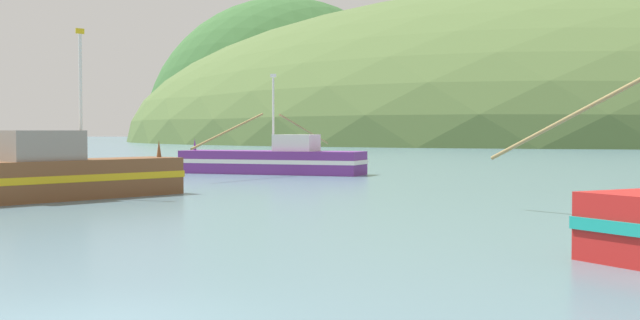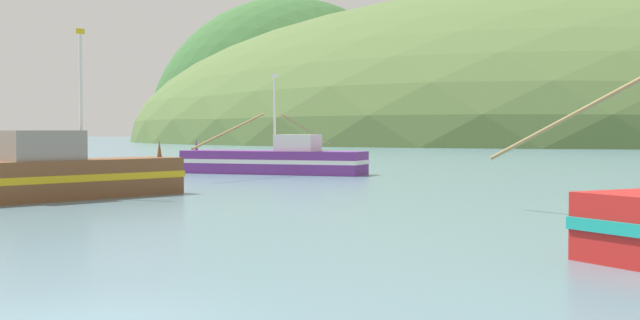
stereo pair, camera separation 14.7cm
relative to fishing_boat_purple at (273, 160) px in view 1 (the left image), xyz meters
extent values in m
ellipsoid|color=#516B38|center=(33.71, 153.58, -0.78)|extent=(209.94, 167.95, 66.51)
ellipsoid|color=#386633|center=(-50.58, 204.65, -0.78)|extent=(84.14, 67.31, 83.40)
cube|color=#6B2D84|center=(-0.13, 0.02, -0.12)|extent=(11.03, 4.12, 1.32)
cube|color=white|center=(-0.13, 0.02, -0.05)|extent=(11.14, 4.16, 0.24)
cone|color=#6B2D84|center=(-5.02, 0.77, 0.89)|extent=(0.23, 0.23, 0.70)
cube|color=silver|center=(1.41, -0.22, 1.01)|extent=(2.51, 2.16, 0.94)
cylinder|color=silver|center=(0.00, 0.00, 2.64)|extent=(0.12, 0.12, 4.19)
cube|color=white|center=(0.00, 0.00, 4.85)|extent=(0.36, 0.08, 0.20)
cylinder|color=#997F4C|center=(-0.94, -5.27, 1.74)|extent=(1.37, 8.15, 1.91)
cylinder|color=#997F4C|center=(0.69, 5.31, 1.74)|extent=(1.37, 8.15, 1.91)
cylinder|color=#997F4C|center=(15.56, -23.68, 2.61)|extent=(6.20, 7.11, 3.63)
cube|color=brown|center=(-2.95, -19.61, -0.06)|extent=(6.83, 9.71, 1.43)
cube|color=gold|center=(-2.95, -19.61, 0.01)|extent=(6.90, 9.81, 0.26)
cone|color=brown|center=(-0.64, -15.62, 1.01)|extent=(0.27, 0.27, 0.70)
cube|color=gray|center=(-3.29, -20.19, 1.19)|extent=(2.91, 3.29, 1.07)
cylinder|color=silver|center=(-2.44, -18.72, 2.96)|extent=(0.12, 0.12, 4.61)
cube|color=gold|center=(-2.44, -18.72, 5.39)|extent=(0.21, 0.33, 0.20)
camera|label=1|loc=(12.78, -48.69, 1.75)|focal=49.26mm
camera|label=2|loc=(12.92, -48.66, 1.75)|focal=49.26mm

